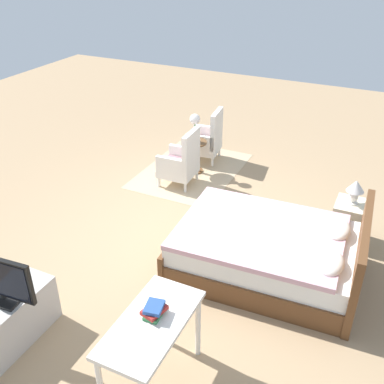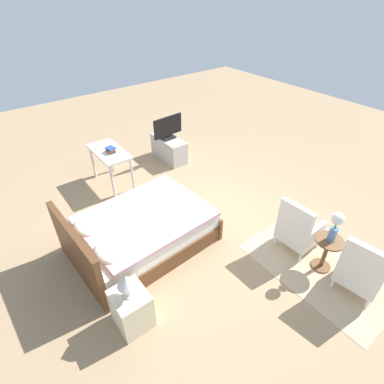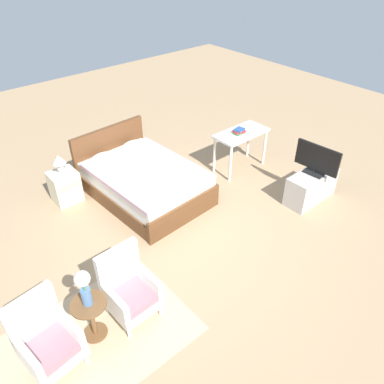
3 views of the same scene
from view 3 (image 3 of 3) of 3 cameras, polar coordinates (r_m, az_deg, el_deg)
The scene contains 13 objects.
ground_plane at distance 5.85m, azimuth -1.65°, elevation -6.04°, with size 16.00×16.00×0.00m, color #A38460.
floor_rug at distance 4.76m, azimuth -14.07°, elevation -20.62°, with size 2.10×1.50×0.01m.
bed at distance 6.50m, azimuth -7.49°, elevation 1.77°, with size 1.58×2.18×0.96m.
armchair_by_window_left at distance 4.42m, azimuth -21.26°, elevation -20.28°, with size 0.60×0.60×0.92m.
armchair_by_window_right at distance 4.61m, azimuth -9.60°, elevation -14.49°, with size 0.56×0.56×0.92m.
side_table at distance 4.52m, azimuth -15.11°, elevation -17.64°, with size 0.40×0.40×0.55m.
flower_vase at distance 4.14m, azimuth -16.18°, elevation -13.48°, with size 0.17×0.17×0.48m.
nightstand at distance 6.68m, azimuth -18.77°, elevation 0.78°, with size 0.44×0.41×0.55m.
table_lamp at distance 6.43m, azimuth -19.60°, elevation 4.38°, with size 0.22×0.22×0.33m.
tv_stand at distance 6.67m, azimuth 17.67°, elevation 0.82°, with size 0.96×0.40×0.52m.
tv_flatscreen at distance 6.40m, azimuth 18.52°, elevation 4.71°, with size 0.23×0.75×0.52m.
vanity_desk at distance 7.10m, azimuth 7.48°, elevation 8.20°, with size 1.04×0.52×0.77m.
book_stack at distance 6.97m, azimuth 7.19°, elevation 9.18°, with size 0.23×0.19×0.10m.
Camera 3 is at (-2.72, -3.42, 3.88)m, focal length 35.00 mm.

